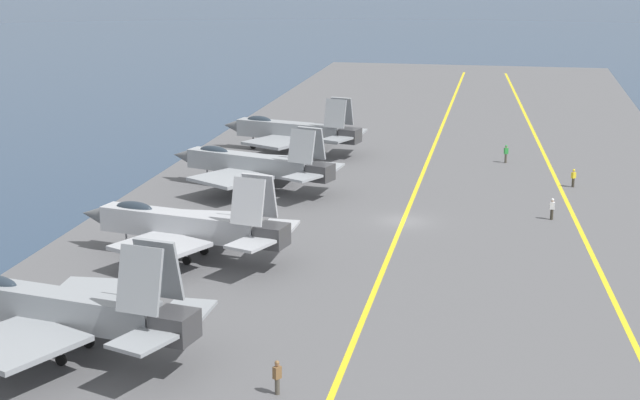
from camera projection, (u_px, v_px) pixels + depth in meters
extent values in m
plane|color=navy|center=(403.00, 226.00, 76.67)|extent=(2000.00, 2000.00, 0.00)
cube|color=#565659|center=(403.00, 223.00, 76.62)|extent=(210.02, 48.94, 0.40)
cube|color=yellow|center=(580.00, 230.00, 74.09)|extent=(188.59, 13.44, 0.01)
cube|color=yellow|center=(403.00, 221.00, 76.57)|extent=(189.02, 0.36, 0.01)
cube|color=gray|center=(53.00, 307.00, 51.16)|extent=(3.94, 12.37, 1.74)
cube|color=#38383A|center=(175.00, 326.00, 48.58)|extent=(2.33, 2.32, 1.48)
cube|color=gray|center=(16.00, 343.00, 47.97)|extent=(7.06, 7.04, 0.28)
cube|color=gray|center=(98.00, 296.00, 54.35)|extent=(5.66, 5.62, 0.28)
cube|color=gray|center=(140.00, 280.00, 47.59)|extent=(1.40, 2.46, 3.28)
cube|color=gray|center=(159.00, 269.00, 49.24)|extent=(1.40, 2.46, 3.28)
cube|color=gray|center=(142.00, 341.00, 46.71)|extent=(3.43, 3.15, 0.20)
cube|color=gray|center=(188.00, 310.00, 50.80)|extent=(2.82, 2.34, 0.20)
cylinder|color=#B2B2B7|center=(61.00, 350.00, 50.06)|extent=(0.16, 0.16, 1.71)
cylinder|color=black|center=(61.00, 360.00, 50.20)|extent=(0.33, 0.63, 0.60)
cylinder|color=#B2B2B7|center=(88.00, 333.00, 52.25)|extent=(0.16, 0.16, 1.71)
cylinder|color=black|center=(89.00, 342.00, 52.39)|extent=(0.33, 0.63, 0.60)
cube|color=#A8AAAF|center=(179.00, 225.00, 67.00)|extent=(3.98, 11.86, 1.72)
cone|color=#5B5E60|center=(96.00, 214.00, 69.50)|extent=(2.03, 2.50, 1.63)
cube|color=#38383A|center=(272.00, 236.00, 64.43)|extent=(2.31, 2.25, 1.46)
ellipsoid|color=#232D38|center=(134.00, 208.00, 68.10)|extent=(1.49, 2.99, 0.94)
cube|color=#A8AAAF|center=(160.00, 246.00, 64.08)|extent=(6.49, 6.64, 0.28)
cube|color=#A8AAAF|center=(208.00, 221.00, 69.90)|extent=(5.02, 5.30, 0.28)
cube|color=#A8AAAF|center=(248.00, 202.00, 63.49)|extent=(1.36, 2.36, 3.06)
cube|color=#A8AAAF|center=(260.00, 195.00, 65.10)|extent=(1.36, 2.36, 3.06)
cube|color=#A8AAAF|center=(250.00, 244.00, 62.59)|extent=(3.42, 3.09, 0.20)
cube|color=#A8AAAF|center=(280.00, 226.00, 66.63)|extent=(2.85, 2.29, 0.20)
cylinder|color=#B2B2B7|center=(126.00, 240.00, 69.01)|extent=(0.16, 0.16, 1.52)
cylinder|color=black|center=(127.00, 246.00, 69.12)|extent=(0.33, 0.63, 0.60)
cylinder|color=#B2B2B7|center=(187.00, 254.00, 65.89)|extent=(0.16, 0.16, 1.52)
cylinder|color=black|center=(187.00, 261.00, 66.01)|extent=(0.33, 0.63, 0.60)
cylinder|color=#B2B2B7|center=(204.00, 244.00, 68.04)|extent=(0.16, 0.16, 1.52)
cylinder|color=black|center=(204.00, 251.00, 68.16)|extent=(0.33, 0.63, 0.60)
cube|color=#93999E|center=(249.00, 164.00, 86.00)|extent=(5.23, 12.00, 1.66)
cone|color=#5B5E60|center=(184.00, 156.00, 89.25)|extent=(2.19, 2.65, 1.57)
cube|color=#38383A|center=(320.00, 172.00, 82.68)|extent=(2.41, 2.44, 1.41)
ellipsoid|color=#232D38|center=(214.00, 151.00, 87.50)|extent=(1.76, 3.07, 0.91)
cube|color=#93999E|center=(230.00, 178.00, 82.95)|extent=(7.33, 7.27, 0.28)
cube|color=#93999E|center=(274.00, 163.00, 88.94)|extent=(5.71, 5.55, 0.28)
cube|color=#93999E|center=(302.00, 147.00, 81.97)|extent=(1.53, 2.44, 2.82)
cube|color=#93999E|center=(312.00, 143.00, 83.45)|extent=(1.53, 2.44, 2.82)
cube|color=#93999E|center=(302.00, 177.00, 81.01)|extent=(3.54, 3.32, 0.20)
cube|color=#93999E|center=(328.00, 167.00, 84.80)|extent=(3.08, 2.63, 0.20)
cylinder|color=#B2B2B7|center=(207.00, 175.00, 88.47)|extent=(0.16, 0.16, 1.49)
cylinder|color=black|center=(207.00, 180.00, 88.58)|extent=(0.39, 0.64, 0.60)
cylinder|color=#B2B2B7|center=(254.00, 185.00, 84.84)|extent=(0.16, 0.16, 1.49)
cylinder|color=black|center=(254.00, 190.00, 84.96)|extent=(0.39, 0.64, 0.60)
cylinder|color=#B2B2B7|center=(268.00, 180.00, 86.82)|extent=(0.16, 0.16, 1.49)
cylinder|color=black|center=(268.00, 185.00, 86.93)|extent=(0.39, 0.64, 0.60)
cube|color=gray|center=(289.00, 130.00, 101.41)|extent=(4.38, 11.59, 1.71)
cone|color=#5B5E60|center=(233.00, 126.00, 104.11)|extent=(2.10, 2.50, 1.63)
cube|color=#38383A|center=(350.00, 136.00, 98.64)|extent=(2.36, 2.28, 1.46)
ellipsoid|color=#232D38|center=(259.00, 120.00, 102.61)|extent=(1.58, 2.94, 0.94)
cube|color=gray|center=(277.00, 142.00, 98.29)|extent=(7.05, 6.89, 0.28)
cube|color=gray|center=(307.00, 130.00, 104.49)|extent=(5.37, 5.01, 0.28)
cube|color=gray|center=(335.00, 114.00, 97.78)|extent=(1.38, 2.33, 2.85)
cube|color=gray|center=(342.00, 111.00, 99.36)|extent=(1.38, 2.33, 2.85)
cube|color=gray|center=(337.00, 139.00, 96.85)|extent=(3.44, 3.12, 0.20)
cube|color=gray|center=(354.00, 132.00, 100.82)|extent=(2.93, 2.35, 0.20)
cylinder|color=#B2B2B7|center=(253.00, 142.00, 103.53)|extent=(0.16, 0.16, 1.46)
cylinder|color=black|center=(253.00, 146.00, 103.64)|extent=(0.36, 0.63, 0.60)
cylinder|color=#B2B2B7|center=(294.00, 149.00, 100.28)|extent=(0.16, 0.16, 1.46)
cylinder|color=black|center=(294.00, 153.00, 100.39)|extent=(0.36, 0.63, 0.60)
cylinder|color=#B2B2B7|center=(304.00, 144.00, 102.39)|extent=(0.16, 0.16, 1.46)
cylinder|color=black|center=(304.00, 148.00, 102.50)|extent=(0.36, 0.63, 0.60)
cylinder|color=#4C473D|center=(277.00, 386.00, 46.92)|extent=(0.24, 0.24, 0.82)
cube|color=brown|center=(277.00, 372.00, 46.74)|extent=(0.46, 0.43, 0.61)
sphere|color=#9E7051|center=(277.00, 364.00, 46.63)|extent=(0.22, 0.22, 0.22)
sphere|color=brown|center=(277.00, 363.00, 46.62)|extent=(0.24, 0.24, 0.24)
cylinder|color=#383328|center=(573.00, 183.00, 87.25)|extent=(0.24, 0.24, 0.82)
cube|color=yellow|center=(574.00, 175.00, 87.08)|extent=(0.45, 0.45, 0.53)
sphere|color=tan|center=(574.00, 171.00, 86.98)|extent=(0.22, 0.22, 0.22)
sphere|color=yellow|center=(574.00, 170.00, 86.97)|extent=(0.24, 0.24, 0.24)
cylinder|color=#4C473D|center=(506.00, 158.00, 96.98)|extent=(0.24, 0.24, 0.91)
cube|color=green|center=(506.00, 151.00, 96.79)|extent=(0.41, 0.46, 0.59)
sphere|color=tan|center=(506.00, 147.00, 96.68)|extent=(0.22, 0.22, 0.22)
sphere|color=green|center=(506.00, 146.00, 96.67)|extent=(0.24, 0.24, 0.24)
cylinder|color=#383328|center=(552.00, 214.00, 76.87)|extent=(0.24, 0.24, 0.85)
cube|color=white|center=(552.00, 206.00, 76.70)|extent=(0.29, 0.40, 0.57)
sphere|color=tan|center=(553.00, 200.00, 76.59)|extent=(0.22, 0.22, 0.22)
sphere|color=white|center=(553.00, 200.00, 76.58)|extent=(0.24, 0.24, 0.24)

